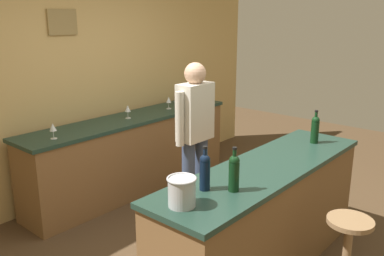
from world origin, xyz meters
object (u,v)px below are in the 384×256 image
wine_bottle_b (234,172)px  wine_glass_c (169,100)px  bar_stool (347,247)px  wine_glass_a (53,128)px  bartender (195,132)px  coffee_mug (187,99)px  wine_glass_b (128,109)px  wine_bottle_c (315,128)px  wine_bottle_a (205,171)px  ice_bucket (182,191)px

wine_bottle_b → wine_glass_c: size_ratio=1.97×
wine_bottle_b → bar_stool: bearing=-45.2°
bar_stool → wine_glass_a: size_ratio=4.39×
bartender → wine_glass_a: bartender is taller
coffee_mug → wine_glass_c: bearing=-170.6°
bartender → coffee_mug: size_ratio=12.96×
wine_glass_a → wine_glass_c: size_ratio=1.00×
bartender → wine_bottle_b: size_ratio=5.29×
wine_bottle_b → wine_glass_b: wine_bottle_b is taller
bartender → wine_bottle_b: bartender is taller
wine_glass_a → wine_glass_c: same height
bartender → wine_glass_c: (0.69, 1.03, 0.07)m
wine_bottle_c → coffee_mug: 2.21m
wine_glass_a → wine_bottle_a: bearing=-90.0°
wine_glass_b → coffee_mug: wine_glass_b is taller
wine_glass_c → coffee_mug: wine_glass_c is taller
wine_bottle_b → wine_glass_b: bearing=67.2°
ice_bucket → bartender: bearing=37.7°
bar_stool → coffee_mug: bearing=63.2°
bar_stool → wine_bottle_b: (-0.58, 0.59, 0.60)m
wine_glass_a → coffee_mug: (2.09, 0.14, -0.06)m
ice_bucket → coffee_mug: ice_bucket is taller
wine_glass_a → coffee_mug: 2.10m
wine_bottle_a → coffee_mug: bearing=44.0°
bar_stool → wine_bottle_a: 1.18m
wine_bottle_a → wine_glass_c: (1.66, 1.95, -0.05)m
wine_bottle_b → bartender: bearing=51.3°
wine_glass_b → coffee_mug: (1.09, 0.06, -0.06)m
bar_stool → wine_bottle_a: bearing=133.0°
wine_glass_c → wine_glass_a: bearing=-177.5°
ice_bucket → wine_glass_b: ice_bucket is taller
ice_bucket → wine_glass_c: bearing=45.8°
bartender → wine_bottle_b: (-0.87, -1.08, 0.12)m
bartender → wine_glass_a: 1.37m
wine_bottle_a → wine_glass_b: 2.20m
bartender → wine_glass_c: size_ratio=10.45×
wine_glass_a → wine_glass_b: size_ratio=1.00×
wine_glass_b → wine_glass_c: (0.66, -0.01, 0.00)m
wine_bottle_b → coffee_mug: bearing=47.7°
coffee_mug → wine_glass_a: bearing=-176.1°
bar_stool → wine_glass_c: (0.97, 2.70, 0.55)m
wine_bottle_c → wine_glass_b: 2.11m
bar_stool → coffee_mug: (1.40, 2.77, 0.49)m
wine_bottle_b → wine_glass_c: wine_bottle_b is taller
wine_bottle_a → wine_bottle_b: (0.11, -0.16, 0.00)m
wine_bottle_a → wine_glass_a: (0.00, 1.88, -0.05)m
wine_bottle_c → wine_glass_b: wine_bottle_c is taller
bar_stool → wine_glass_c: 2.92m
bartender → wine_bottle_b: 1.39m
wine_bottle_a → wine_glass_a: wine_bottle_a is taller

